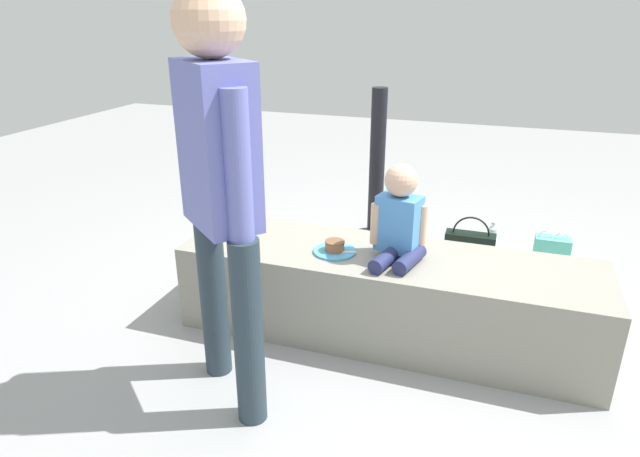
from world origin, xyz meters
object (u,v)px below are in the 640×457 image
adult_standing (220,173)px  cake_plate (335,249)px  child_seated (399,219)px  gift_bag (550,260)px  water_bottle_near_gift (492,238)px  party_cup_red (367,253)px  cake_box_white (302,239)px  handbag_black_leather (469,249)px

adult_standing → cake_plate: 0.90m
child_seated → adult_standing: (-0.59, -0.68, 0.37)m
cake_plate → gift_bag: (1.13, 0.98, -0.33)m
child_seated → gift_bag: size_ratio=1.40×
child_seated → gift_bag: bearing=49.4°
water_bottle_near_gift → party_cup_red: bearing=-150.8°
water_bottle_near_gift → cake_box_white: size_ratio=0.67×
cake_box_white → handbag_black_leather: bearing=3.3°
adult_standing → water_bottle_near_gift: adult_standing is taller
gift_bag → water_bottle_near_gift: size_ratio=1.54×
party_cup_red → handbag_black_leather: bearing=12.6°
party_cup_red → handbag_black_leather: (0.67, 0.15, 0.07)m
adult_standing → water_bottle_near_gift: bearing=62.7°
cake_plate → cake_box_white: 1.22m
cake_plate → water_bottle_near_gift: (0.76, 1.36, -0.38)m
cake_plate → gift_bag: bearing=41.1°
cake_plate → gift_bag: size_ratio=0.65×
water_bottle_near_gift → cake_box_white: (-1.32, -0.37, -0.04)m
adult_standing → gift_bag: adult_standing is taller
child_seated → adult_standing: 0.97m
adult_standing → handbag_black_leather: (0.90, 1.70, -0.92)m
water_bottle_near_gift → handbag_black_leather: 0.33m
gift_bag → water_bottle_near_gift: gift_bag is taller
gift_bag → handbag_black_leather: (-0.50, 0.08, -0.03)m
cake_plate → party_cup_red: 1.00m
gift_bag → party_cup_red: 1.18m
adult_standing → cake_box_white: size_ratio=5.12×
water_bottle_near_gift → cake_box_white: bearing=-164.4°
handbag_black_leather → gift_bag: bearing=-8.7°
adult_standing → handbag_black_leather: 2.13m
gift_bag → handbag_black_leather: bearing=171.3°
child_seated → water_bottle_near_gift: size_ratio=2.15×
gift_bag → cake_box_white: gift_bag is taller
gift_bag → water_bottle_near_gift: 0.53m
party_cup_red → cake_box_white: cake_box_white is taller
gift_bag → party_cup_red: size_ratio=2.91×
adult_standing → party_cup_red: size_ratio=14.54×
child_seated → cake_box_white: 1.44m
water_bottle_near_gift → cake_box_white: 1.37m
adult_standing → handbag_black_leather: adult_standing is taller
cake_plate → handbag_black_leather: size_ratio=0.63×
child_seated → gift_bag: (0.81, 0.95, -0.52)m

